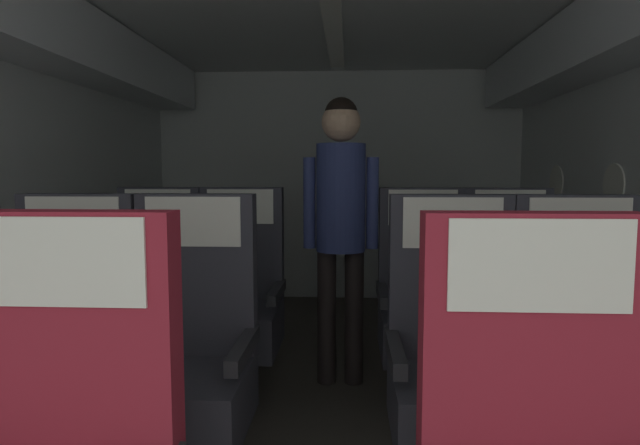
# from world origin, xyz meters

# --- Properties ---
(ground) EXTENTS (3.74, 5.85, 0.02)m
(ground) POSITION_xyz_m (0.00, 2.72, -0.01)
(ground) COLOR #3D3833
(fuselage_shell) EXTENTS (3.62, 5.50, 2.25)m
(fuselage_shell) POSITION_xyz_m (0.00, 2.99, 1.62)
(fuselage_shell) COLOR silver
(fuselage_shell) RESTS_ON ground
(seat_b_left_window) EXTENTS (0.51, 0.52, 1.14)m
(seat_b_left_window) POSITION_xyz_m (-1.00, 2.26, 0.48)
(seat_b_left_window) COLOR #38383D
(seat_b_left_window) RESTS_ON ground
(seat_b_left_aisle) EXTENTS (0.51, 0.52, 1.14)m
(seat_b_left_aisle) POSITION_xyz_m (-0.51, 2.27, 0.48)
(seat_b_left_aisle) COLOR #38383D
(seat_b_left_aisle) RESTS_ON ground
(seat_b_right_aisle) EXTENTS (0.51, 0.52, 1.14)m
(seat_b_right_aisle) POSITION_xyz_m (1.00, 2.27, 0.48)
(seat_b_right_aisle) COLOR #38383D
(seat_b_right_aisle) RESTS_ON ground
(seat_b_right_window) EXTENTS (0.51, 0.52, 1.14)m
(seat_b_right_window) POSITION_xyz_m (0.52, 2.27, 0.48)
(seat_b_right_window) COLOR #38383D
(seat_b_right_window) RESTS_ON ground
(seat_c_left_window) EXTENTS (0.51, 0.52, 1.14)m
(seat_c_left_window) POSITION_xyz_m (-1.00, 3.20, 0.48)
(seat_c_left_window) COLOR #38383D
(seat_c_left_window) RESTS_ON ground
(seat_c_left_aisle) EXTENTS (0.51, 0.52, 1.14)m
(seat_c_left_aisle) POSITION_xyz_m (-0.52, 3.22, 0.48)
(seat_c_left_aisle) COLOR #38383D
(seat_c_left_aisle) RESTS_ON ground
(seat_c_right_aisle) EXTENTS (0.51, 0.52, 1.14)m
(seat_c_right_aisle) POSITION_xyz_m (1.01, 3.20, 0.48)
(seat_c_right_aisle) COLOR #38383D
(seat_c_right_aisle) RESTS_ON ground
(seat_c_right_window) EXTENTS (0.51, 0.52, 1.14)m
(seat_c_right_window) POSITION_xyz_m (0.53, 3.20, 0.48)
(seat_c_right_window) COLOR #38383D
(seat_c_right_window) RESTS_ON ground
(flight_attendant) EXTENTS (0.43, 0.28, 1.65)m
(flight_attendant) POSITION_xyz_m (0.06, 3.31, 1.02)
(flight_attendant) COLOR black
(flight_attendant) RESTS_ON ground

